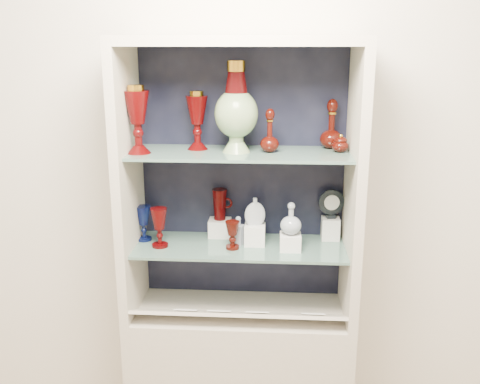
# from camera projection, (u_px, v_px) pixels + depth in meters

# --- Properties ---
(wall_back) EXTENTS (3.50, 0.02, 2.80)m
(wall_back) POSITION_uv_depth(u_px,v_px,m) (243.00, 158.00, 2.46)
(wall_back) COLOR silver
(wall_back) RESTS_ON ground
(cabinet_base) EXTENTS (1.00, 0.40, 0.75)m
(cabinet_base) POSITION_uv_depth(u_px,v_px,m) (240.00, 380.00, 2.52)
(cabinet_base) COLOR beige
(cabinet_base) RESTS_ON ground
(cabinet_back_panel) EXTENTS (0.98, 0.02, 1.15)m
(cabinet_back_panel) POSITION_uv_depth(u_px,v_px,m) (243.00, 176.00, 2.45)
(cabinet_back_panel) COLOR black
(cabinet_back_panel) RESTS_ON cabinet_base
(cabinet_side_left) EXTENTS (0.04, 0.40, 1.15)m
(cabinet_side_left) POSITION_uv_depth(u_px,v_px,m) (129.00, 185.00, 2.30)
(cabinet_side_left) COLOR beige
(cabinet_side_left) RESTS_ON cabinet_base
(cabinet_side_right) EXTENTS (0.04, 0.40, 1.15)m
(cabinet_side_right) POSITION_uv_depth(u_px,v_px,m) (354.00, 188.00, 2.24)
(cabinet_side_right) COLOR beige
(cabinet_side_right) RESTS_ON cabinet_base
(cabinet_top_cap) EXTENTS (1.00, 0.40, 0.04)m
(cabinet_top_cap) POSITION_uv_depth(u_px,v_px,m) (240.00, 41.00, 2.11)
(cabinet_top_cap) COLOR beige
(cabinet_top_cap) RESTS_ON cabinet_side_left
(shelf_lower) EXTENTS (0.92, 0.34, 0.01)m
(shelf_lower) POSITION_uv_depth(u_px,v_px,m) (240.00, 246.00, 2.37)
(shelf_lower) COLOR slate
(shelf_lower) RESTS_ON cabinet_side_left
(shelf_upper) EXTENTS (0.92, 0.34, 0.01)m
(shelf_upper) POSITION_uv_depth(u_px,v_px,m) (240.00, 153.00, 2.25)
(shelf_upper) COLOR slate
(shelf_upper) RESTS_ON cabinet_side_left
(label_ledge) EXTENTS (0.92, 0.17, 0.09)m
(label_ledge) POSITION_uv_depth(u_px,v_px,m) (238.00, 314.00, 2.31)
(label_ledge) COLOR beige
(label_ledge) RESTS_ON cabinet_base
(label_card_0) EXTENTS (0.10, 0.06, 0.03)m
(label_card_0) POSITION_uv_depth(u_px,v_px,m) (186.00, 310.00, 2.32)
(label_card_0) COLOR white
(label_card_0) RESTS_ON label_ledge
(label_card_1) EXTENTS (0.10, 0.06, 0.03)m
(label_card_1) POSITION_uv_depth(u_px,v_px,m) (313.00, 314.00, 2.29)
(label_card_1) COLOR white
(label_card_1) RESTS_ON label_ledge
(label_card_2) EXTENTS (0.10, 0.06, 0.03)m
(label_card_2) POSITION_uv_depth(u_px,v_px,m) (258.00, 312.00, 2.30)
(label_card_2) COLOR white
(label_card_2) RESTS_ON label_ledge
(label_card_3) EXTENTS (0.10, 0.06, 0.03)m
(label_card_3) POSITION_uv_depth(u_px,v_px,m) (220.00, 311.00, 2.31)
(label_card_3) COLOR white
(label_card_3) RESTS_ON label_ledge
(pedestal_lamp_left) EXTENTS (0.13, 0.13, 0.28)m
(pedestal_lamp_left) POSITION_uv_depth(u_px,v_px,m) (137.00, 120.00, 2.19)
(pedestal_lamp_left) COLOR #460404
(pedestal_lamp_left) RESTS_ON shelf_upper
(pedestal_lamp_right) EXTENTS (0.12, 0.12, 0.25)m
(pedestal_lamp_right) POSITION_uv_depth(u_px,v_px,m) (197.00, 120.00, 2.28)
(pedestal_lamp_right) COLOR #460404
(pedestal_lamp_right) RESTS_ON shelf_upper
(enamel_urn) EXTENTS (0.23, 0.23, 0.37)m
(enamel_urn) POSITION_uv_depth(u_px,v_px,m) (236.00, 107.00, 2.20)
(enamel_urn) COLOR #0A4726
(enamel_urn) RESTS_ON shelf_upper
(ruby_decanter_a) EXTENTS (0.11, 0.11, 0.21)m
(ruby_decanter_a) POSITION_uv_depth(u_px,v_px,m) (270.00, 128.00, 2.22)
(ruby_decanter_a) COLOR #3D0D07
(ruby_decanter_a) RESTS_ON shelf_upper
(ruby_decanter_b) EXTENTS (0.12, 0.12, 0.23)m
(ruby_decanter_b) POSITION_uv_depth(u_px,v_px,m) (332.00, 122.00, 2.30)
(ruby_decanter_b) COLOR #3D0D07
(ruby_decanter_b) RESTS_ON shelf_upper
(lidded_bowl) EXTENTS (0.07, 0.07, 0.08)m
(lidded_bowl) POSITION_uv_depth(u_px,v_px,m) (340.00, 143.00, 2.24)
(lidded_bowl) COLOR #3D0D07
(lidded_bowl) RESTS_ON shelf_upper
(cobalt_goblet) EXTENTS (0.07, 0.07, 0.16)m
(cobalt_goblet) POSITION_uv_depth(u_px,v_px,m) (144.00, 223.00, 2.41)
(cobalt_goblet) COLOR #0A113D
(cobalt_goblet) RESTS_ON shelf_lower
(ruby_goblet_tall) EXTENTS (0.10, 0.10, 0.17)m
(ruby_goblet_tall) POSITION_uv_depth(u_px,v_px,m) (159.00, 228.00, 2.33)
(ruby_goblet_tall) COLOR #460404
(ruby_goblet_tall) RESTS_ON shelf_lower
(ruby_goblet_small) EXTENTS (0.08, 0.08, 0.12)m
(ruby_goblet_small) POSITION_uv_depth(u_px,v_px,m) (232.00, 235.00, 2.31)
(ruby_goblet_small) COLOR #3D0D07
(ruby_goblet_small) RESTS_ON shelf_lower
(riser_ruby_pitcher) EXTENTS (0.10, 0.10, 0.08)m
(riser_ruby_pitcher) POSITION_uv_depth(u_px,v_px,m) (220.00, 227.00, 2.47)
(riser_ruby_pitcher) COLOR silver
(riser_ruby_pitcher) RESTS_ON shelf_lower
(ruby_pitcher) EXTENTS (0.11, 0.07, 0.14)m
(ruby_pitcher) POSITION_uv_depth(u_px,v_px,m) (220.00, 204.00, 2.44)
(ruby_pitcher) COLOR #460404
(ruby_pitcher) RESTS_ON riser_ruby_pitcher
(clear_square_bottle) EXTENTS (0.06, 0.06, 0.13)m
(clear_square_bottle) POSITION_uv_depth(u_px,v_px,m) (238.00, 230.00, 2.36)
(clear_square_bottle) COLOR #8E99A7
(clear_square_bottle) RESTS_ON shelf_lower
(riser_flat_flask) EXTENTS (0.09, 0.09, 0.09)m
(riser_flat_flask) POSITION_uv_depth(u_px,v_px,m) (255.00, 235.00, 2.37)
(riser_flat_flask) COLOR silver
(riser_flat_flask) RESTS_ON shelf_lower
(flat_flask) EXTENTS (0.10, 0.05, 0.13)m
(flat_flask) POSITION_uv_depth(u_px,v_px,m) (255.00, 211.00, 2.34)
(flat_flask) COLOR #AFBAC5
(flat_flask) RESTS_ON riser_flat_flask
(riser_clear_round_decanter) EXTENTS (0.09, 0.09, 0.07)m
(riser_clear_round_decanter) POSITION_uv_depth(u_px,v_px,m) (290.00, 242.00, 2.30)
(riser_clear_round_decanter) COLOR silver
(riser_clear_round_decanter) RESTS_ON shelf_lower
(clear_round_decanter) EXTENTS (0.09, 0.09, 0.14)m
(clear_round_decanter) POSITION_uv_depth(u_px,v_px,m) (291.00, 219.00, 2.28)
(clear_round_decanter) COLOR #8E99A7
(clear_round_decanter) RESTS_ON riser_clear_round_decanter
(riser_cameo_medallion) EXTENTS (0.08, 0.08, 0.10)m
(riser_cameo_medallion) POSITION_uv_depth(u_px,v_px,m) (330.00, 228.00, 2.43)
(riser_cameo_medallion) COLOR silver
(riser_cameo_medallion) RESTS_ON shelf_lower
(cameo_medallion) EXTENTS (0.12, 0.06, 0.14)m
(cameo_medallion) POSITION_uv_depth(u_px,v_px,m) (331.00, 204.00, 2.40)
(cameo_medallion) COLOR black
(cameo_medallion) RESTS_ON riser_cameo_medallion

